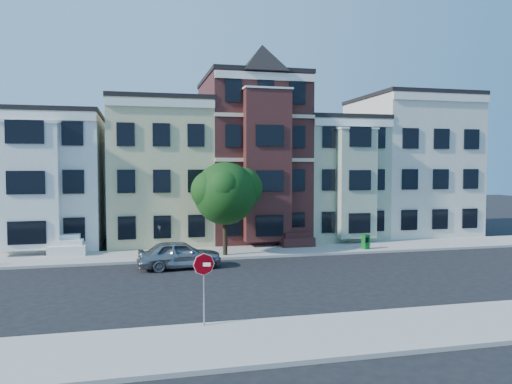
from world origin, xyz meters
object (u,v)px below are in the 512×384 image
object	(u,v)px
street_tree	(225,198)
newspaper_box	(366,242)
stop_sign	(204,285)
parked_car	(180,254)

from	to	relation	value
street_tree	newspaper_box	world-z (taller)	street_tree
newspaper_box	stop_sign	bearing A→B (deg)	-154.12
newspaper_box	parked_car	bearing A→B (deg)	171.39
stop_sign	newspaper_box	bearing A→B (deg)	58.40
street_tree	stop_sign	distance (m)	13.67
newspaper_box	stop_sign	xyz separation A→B (m)	(-12.37, -13.17, 0.93)
street_tree	stop_sign	bearing A→B (deg)	-103.01
parked_car	newspaper_box	bearing A→B (deg)	-82.69
street_tree	parked_car	size ratio (longest dim) A/B	1.55
street_tree	parked_car	distance (m)	4.94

